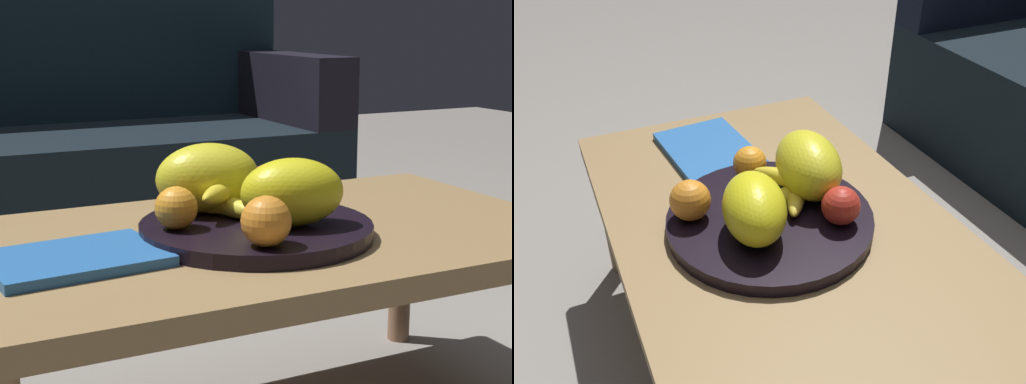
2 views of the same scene
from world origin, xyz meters
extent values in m
cube|color=olive|center=(0.00, 0.00, 0.37)|extent=(1.05, 0.62, 0.04)
cylinder|color=#956B4D|center=(0.49, 0.27, 0.17)|extent=(0.05, 0.05, 0.35)
cube|color=black|center=(-0.09, 1.22, 0.20)|extent=(1.70, 0.70, 0.40)
cube|color=black|center=(-0.09, 1.50, 0.65)|extent=(1.70, 0.14, 0.50)
cube|color=black|center=(0.69, 1.22, 0.51)|extent=(0.14, 0.70, 0.22)
cylinder|color=black|center=(-0.03, -0.03, 0.40)|extent=(0.38, 0.38, 0.03)
ellipsoid|color=yellow|center=(0.01, -0.07, 0.47)|extent=(0.19, 0.15, 0.11)
ellipsoid|color=yellow|center=(-0.08, 0.07, 0.47)|extent=(0.19, 0.14, 0.12)
sphere|color=orange|center=(-0.08, -0.16, 0.45)|extent=(0.08, 0.08, 0.08)
sphere|color=orange|center=(-0.17, -0.01, 0.44)|extent=(0.07, 0.07, 0.07)
sphere|color=red|center=(0.04, 0.08, 0.45)|extent=(0.07, 0.07, 0.07)
ellipsoid|color=yellow|center=(-0.06, 0.03, 0.43)|extent=(0.06, 0.15, 0.03)
ellipsoid|color=yellow|center=(-0.05, 0.04, 0.43)|extent=(0.15, 0.11, 0.03)
ellipsoid|color=yellow|center=(-0.07, 0.03, 0.45)|extent=(0.13, 0.13, 0.03)
cube|color=#2864AD|center=(-0.34, -0.04, 0.39)|extent=(0.26, 0.20, 0.02)
camera|label=1|loc=(-0.60, -1.17, 0.74)|focal=56.44mm
camera|label=2|loc=(0.72, -0.36, 1.02)|focal=38.86mm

